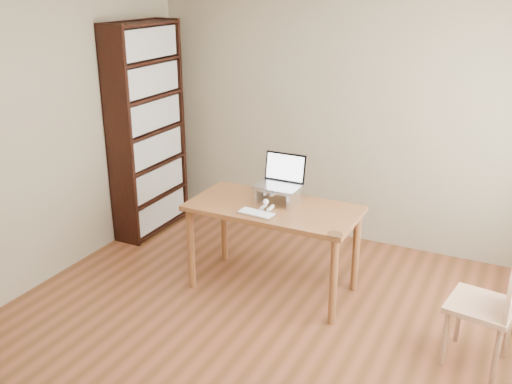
% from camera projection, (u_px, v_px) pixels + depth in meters
% --- Properties ---
extents(room, '(4.04, 4.54, 2.64)m').
position_uv_depth(room, '(240.00, 180.00, 3.50)').
color(room, '#563116').
rests_on(room, ground).
extents(bookshelf, '(0.30, 0.90, 2.10)m').
position_uv_depth(bookshelf, '(147.00, 130.00, 5.66)').
color(bookshelf, black).
rests_on(bookshelf, ground).
extents(desk, '(1.37, 0.68, 0.75)m').
position_uv_depth(desk, '(273.00, 217.00, 4.62)').
color(desk, brown).
rests_on(desk, ground).
extents(laptop_stand, '(0.32, 0.25, 0.13)m').
position_uv_depth(laptop_stand, '(278.00, 193.00, 4.62)').
color(laptop_stand, silver).
rests_on(laptop_stand, desk).
extents(laptop, '(0.35, 0.29, 0.25)m').
position_uv_depth(laptop, '(281.00, 178.00, 4.63)').
color(laptop, silver).
rests_on(laptop, laptop_stand).
extents(keyboard, '(0.30, 0.15, 0.02)m').
position_uv_depth(keyboard, '(257.00, 213.00, 4.41)').
color(keyboard, silver).
rests_on(keyboard, desk).
extents(coaster, '(0.11, 0.11, 0.01)m').
position_uv_depth(coaster, '(335.00, 234.00, 4.07)').
color(coaster, '#50391B').
rests_on(coaster, desk).
extents(cat, '(0.25, 0.49, 0.16)m').
position_uv_depth(cat, '(277.00, 193.00, 4.66)').
color(cat, '#443D36').
rests_on(cat, desk).
extents(chair, '(0.46, 0.46, 0.92)m').
position_uv_depth(chair, '(494.00, 301.00, 3.72)').
color(chair, tan).
rests_on(chair, ground).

